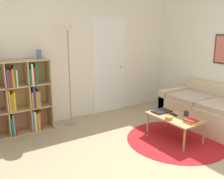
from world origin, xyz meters
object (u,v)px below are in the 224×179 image
at_px(couch, 210,111).
at_px(vase_on_shelf, 39,54).
at_px(cup, 186,114).
at_px(floor_lamp, 68,43).
at_px(coffee_table, 175,119).
at_px(laptop, 162,111).
at_px(bookshelf, 15,99).
at_px(bowl, 169,118).

bearing_deg(couch, vase_on_shelf, 149.30).
bearing_deg(cup, floor_lamp, 129.77).
distance_m(floor_lamp, coffee_table, 2.32).
xyz_separation_m(couch, laptop, (-1.02, 0.25, 0.12)).
bearing_deg(floor_lamp, bookshelf, 174.27).
bearing_deg(coffee_table, cup, -27.04).
relative_size(coffee_table, laptop, 2.78).
bearing_deg(laptop, bowl, -115.97).
height_order(coffee_table, bowl, bowl).
xyz_separation_m(coffee_table, vase_on_shelf, (-1.72, 1.66, 1.03)).
distance_m(bookshelf, vase_on_shelf, 0.88).
height_order(bookshelf, vase_on_shelf, vase_on_shelf).
xyz_separation_m(bowl, cup, (0.36, -0.04, 0.02)).
height_order(bookshelf, coffee_table, bookshelf).
bearing_deg(cup, coffee_table, 152.96).
distance_m(coffee_table, laptop, 0.30).
bearing_deg(cup, vase_on_shelf, 137.26).
distance_m(coffee_table, vase_on_shelf, 2.60).
height_order(couch, vase_on_shelf, vase_on_shelf).
xyz_separation_m(bookshelf, floor_lamp, (1.00, -0.10, 0.92)).
relative_size(couch, laptop, 5.23).
bearing_deg(cup, bookshelf, 143.53).
xyz_separation_m(bookshelf, cup, (2.37, -1.75, -0.20)).
xyz_separation_m(floor_lamp, couch, (2.20, -1.52, -1.28)).
relative_size(bookshelf, floor_lamp, 0.69).
distance_m(coffee_table, cup, 0.21).
distance_m(couch, bowl, 1.19).
bearing_deg(laptop, vase_on_shelf, 141.18).
relative_size(floor_lamp, bowl, 15.66).
height_order(floor_lamp, couch, floor_lamp).
height_order(couch, coffee_table, couch).
distance_m(laptop, vase_on_shelf, 2.39).
distance_m(bowl, vase_on_shelf, 2.49).
bearing_deg(bowl, bookshelf, 139.67).
bearing_deg(vase_on_shelf, laptop, -38.82).
bearing_deg(floor_lamp, laptop, -47.08).
bearing_deg(couch, bookshelf, 153.16).
height_order(couch, laptop, couch).
height_order(floor_lamp, laptop, floor_lamp).
distance_m(bowl, cup, 0.36).
distance_m(couch, vase_on_shelf, 3.35).
bearing_deg(vase_on_shelf, couch, -30.70).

